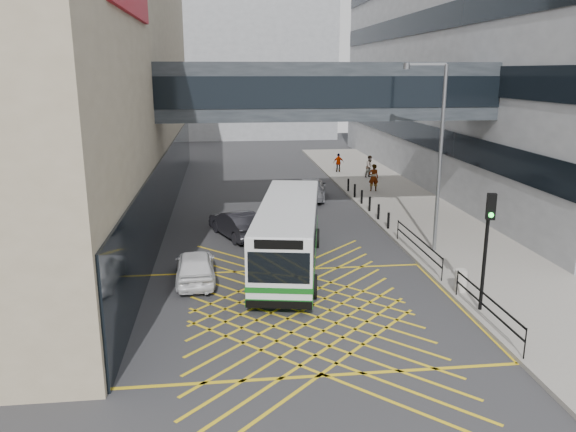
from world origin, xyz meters
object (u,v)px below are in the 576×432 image
object	(u,v)px
bus	(289,233)
pedestrian_a	(374,178)
traffic_light	(488,235)
pedestrian_c	(339,163)
litter_bin	(461,280)
pedestrian_b	(370,167)
car_white	(195,266)
car_dark	(237,224)
street_lamp	(436,147)
car_silver	(311,188)

from	to	relation	value
bus	pedestrian_a	xyz separation A→B (m)	(7.91, 14.92, -0.46)
traffic_light	pedestrian_c	world-z (taller)	traffic_light
bus	litter_bin	bearing A→B (deg)	-21.88
bus	traffic_light	xyz separation A→B (m)	(6.29, -5.94, 1.41)
pedestrian_b	traffic_light	bearing A→B (deg)	-123.04
traffic_light	pedestrian_b	bearing A→B (deg)	97.34
car_white	pedestrian_b	distance (m)	25.19
car_dark	litter_bin	world-z (taller)	car_dark
car_dark	pedestrian_a	world-z (taller)	pedestrian_a
traffic_light	pedestrian_a	xyz separation A→B (m)	(1.62, 20.86, -1.86)
car_dark	street_lamp	distance (m)	10.92
car_white	pedestrian_a	world-z (taller)	pedestrian_a
car_white	car_silver	distance (m)	16.62
car_dark	pedestrian_b	distance (m)	18.83
bus	pedestrian_c	bearing A→B (deg)	83.52
car_white	car_dark	xyz separation A→B (m)	(1.89, 6.38, 0.02)
traffic_light	pedestrian_a	world-z (taller)	traffic_light
street_lamp	pedestrian_b	distance (m)	19.54
street_lamp	pedestrian_c	size ratio (longest dim) A/B	5.56
street_lamp	car_dark	bearing A→B (deg)	173.72
litter_bin	pedestrian_c	world-z (taller)	pedestrian_c
car_white	traffic_light	xyz separation A→B (m)	(10.37, -4.56, 2.31)
car_dark	pedestrian_c	xyz separation A→B (m)	(9.20, 17.97, 0.23)
car_white	litter_bin	world-z (taller)	car_white
car_silver	litter_bin	distance (m)	17.91
litter_bin	bus	bearing A→B (deg)	147.62
car_dark	street_lamp	world-z (taller)	street_lamp
bus	pedestrian_a	world-z (taller)	bus
bus	litter_bin	size ratio (longest dim) A/B	12.57
pedestrian_b	pedestrian_c	world-z (taller)	pedestrian_b
litter_bin	car_white	bearing A→B (deg)	165.76
pedestrian_b	car_silver	bearing A→B (deg)	-159.00
car_white	pedestrian_b	xyz separation A→B (m)	(13.11, 21.51, 0.35)
traffic_light	bus	bearing A→B (deg)	149.97
car_white	litter_bin	bearing A→B (deg)	162.86
pedestrian_a	street_lamp	bearing A→B (deg)	90.59
traffic_light	car_white	bearing A→B (deg)	169.60
car_white	street_lamp	xyz separation A→B (m)	(11.10, 2.51, 4.45)
car_silver	street_lamp	size ratio (longest dim) A/B	0.56
street_lamp	pedestrian_b	xyz separation A→B (m)	(2.01, 19.00, -4.10)
pedestrian_c	car_silver	bearing A→B (deg)	65.54
street_lamp	pedestrian_c	distance (m)	22.24
litter_bin	pedestrian_b	world-z (taller)	pedestrian_b
car_white	pedestrian_c	distance (m)	26.76
car_silver	pedestrian_c	bearing A→B (deg)	-101.57
pedestrian_a	pedestrian_b	world-z (taller)	pedestrian_a
bus	car_white	bearing A→B (deg)	-150.83
pedestrian_a	car_white	bearing A→B (deg)	57.95
car_dark	traffic_light	world-z (taller)	traffic_light
bus	car_dark	world-z (taller)	bus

